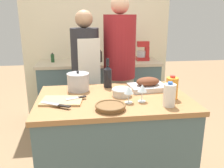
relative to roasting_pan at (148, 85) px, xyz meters
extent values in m
cube|color=#4C666B|center=(-0.34, -0.16, -0.53)|extent=(1.24, 0.79, 0.88)
cube|color=#A37042|center=(-0.34, -0.16, -0.07)|extent=(1.28, 0.81, 0.04)
cube|color=#4C666B|center=(-0.34, 1.37, -0.52)|extent=(1.71, 0.58, 0.90)
cube|color=beige|center=(-0.34, 1.37, -0.05)|extent=(1.76, 0.60, 0.04)
cube|color=beige|center=(-0.34, 1.72, 0.31)|extent=(2.26, 0.10, 2.55)
cube|color=#BCBCC1|center=(0.00, 0.00, -0.02)|extent=(0.36, 0.26, 0.04)
ellipsoid|color=brown|center=(0.00, 0.00, 0.03)|extent=(0.23, 0.16, 0.08)
cylinder|color=brown|center=(-0.40, -0.43, -0.03)|extent=(0.21, 0.21, 0.03)
torus|color=brown|center=(-0.40, -0.43, -0.01)|extent=(0.23, 0.23, 0.02)
cube|color=tan|center=(-0.77, -0.22, -0.04)|extent=(0.35, 0.26, 0.02)
cylinder|color=#B7B7BC|center=(-0.64, 0.07, 0.03)|extent=(0.20, 0.20, 0.15)
cylinder|color=#B7B7BC|center=(-0.64, 0.07, 0.11)|extent=(0.20, 0.20, 0.01)
sphere|color=black|center=(-0.64, 0.07, 0.13)|extent=(0.02, 0.02, 0.02)
cylinder|color=beige|center=(-0.27, -0.14, -0.02)|extent=(0.16, 0.16, 0.05)
torus|color=beige|center=(-0.27, -0.14, 0.01)|extent=(0.17, 0.17, 0.03)
cylinder|color=orange|center=(0.13, -0.26, 0.04)|extent=(0.10, 0.10, 0.18)
cylinder|color=red|center=(0.13, -0.26, 0.14)|extent=(0.04, 0.04, 0.02)
cylinder|color=white|center=(0.05, -0.42, 0.04)|extent=(0.09, 0.09, 0.17)
cylinder|color=#3360B2|center=(0.05, -0.42, 0.14)|extent=(0.04, 0.04, 0.02)
cylinder|color=black|center=(-0.36, 0.14, 0.04)|extent=(0.08, 0.08, 0.17)
cone|color=black|center=(-0.36, 0.14, 0.14)|extent=(0.08, 0.08, 0.03)
cylinder|color=black|center=(-0.36, 0.14, 0.20)|extent=(0.03, 0.03, 0.07)
cylinder|color=silver|center=(-0.24, -0.31, -0.04)|extent=(0.06, 0.06, 0.00)
cylinder|color=silver|center=(-0.24, -0.31, -0.01)|extent=(0.01, 0.01, 0.07)
cone|color=silver|center=(-0.24, -0.31, 0.06)|extent=(0.08, 0.08, 0.06)
cylinder|color=silver|center=(-0.13, -0.29, -0.04)|extent=(0.06, 0.06, 0.00)
cylinder|color=silver|center=(-0.13, -0.29, 0.00)|extent=(0.01, 0.01, 0.08)
cone|color=silver|center=(-0.13, -0.29, 0.07)|extent=(0.08, 0.08, 0.06)
cube|color=#B7B7BC|center=(-0.85, -0.30, -0.02)|extent=(0.15, 0.11, 0.01)
cube|color=black|center=(-0.74, -0.36, -0.02)|extent=(0.10, 0.07, 0.01)
cube|color=#B7B7BC|center=(-0.69, -0.21, -0.02)|extent=(0.11, 0.07, 0.01)
cube|color=black|center=(-0.61, -0.18, -0.02)|extent=(0.07, 0.05, 0.01)
cube|color=#B22323|center=(0.31, 1.35, -0.01)|extent=(0.18, 0.14, 0.05)
cylinder|color=#B7B7BC|center=(0.29, 1.35, 0.06)|extent=(0.13, 0.13, 0.09)
cube|color=#B22323|center=(0.37, 1.35, 0.10)|extent=(0.05, 0.08, 0.15)
cube|color=#B22323|center=(0.31, 1.35, 0.21)|extent=(0.17, 0.08, 0.08)
cylinder|color=#234C28|center=(-1.00, 1.39, 0.03)|extent=(0.05, 0.05, 0.11)
cylinder|color=black|center=(-1.00, 1.39, 0.09)|extent=(0.02, 0.02, 0.02)
cylinder|color=#332D28|center=(-0.32, 1.32, 0.05)|extent=(0.06, 0.06, 0.15)
cylinder|color=black|center=(-0.32, 1.32, 0.13)|extent=(0.03, 0.03, 0.02)
cylinder|color=#332D28|center=(-0.39, 1.43, 0.06)|extent=(0.05, 0.05, 0.18)
cylinder|color=black|center=(-0.39, 1.43, 0.16)|extent=(0.02, 0.02, 0.02)
cube|color=beige|center=(-0.55, 0.62, -0.57)|extent=(0.29, 0.23, 0.79)
cylinder|color=#28282D|center=(-0.55, 0.62, 0.16)|extent=(0.31, 0.31, 0.66)
sphere|color=tan|center=(-0.55, 0.62, 0.58)|extent=(0.19, 0.19, 0.19)
cube|color=silver|center=(-0.51, 0.48, -0.03)|extent=(0.24, 0.08, 0.84)
cube|color=beige|center=(-0.15, 0.70, -0.53)|extent=(0.32, 0.24, 0.87)
cylinder|color=maroon|center=(-0.15, 0.70, 0.26)|extent=(0.37, 0.37, 0.72)
sphere|color=#DBAD89|center=(-0.15, 0.70, 0.73)|extent=(0.21, 0.21, 0.21)
camera|label=1|loc=(-0.61, -2.04, 0.63)|focal=38.00mm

